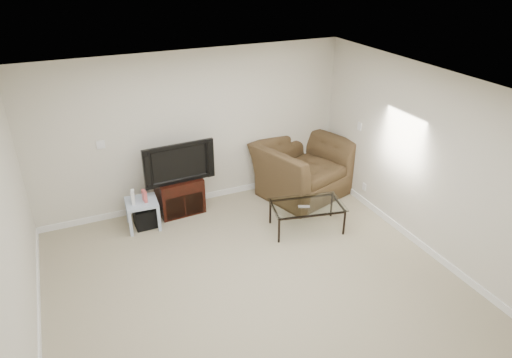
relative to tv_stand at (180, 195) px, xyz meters
name	(u,v)px	position (x,y,z in m)	size (l,w,h in m)	color
floor	(258,291)	(0.36, -2.28, -0.29)	(5.00, 5.00, 0.00)	tan
ceiling	(259,95)	(0.36, -2.28, 2.21)	(5.00, 5.00, 0.00)	white
wall_back	(193,131)	(0.36, 0.22, 0.96)	(5.00, 0.02, 2.50)	silver
wall_left	(11,259)	(-2.14, -2.28, 0.96)	(0.02, 5.00, 2.50)	silver
wall_right	(432,165)	(2.86, -2.28, 0.96)	(0.02, 5.00, 2.50)	silver
plate_back	(101,145)	(-1.04, 0.21, 0.96)	(0.12, 0.02, 0.12)	white
plate_right_switch	(359,126)	(2.84, -0.68, 0.96)	(0.02, 0.09, 0.13)	white
plate_right_outlet	(364,187)	(2.84, -0.98, 0.01)	(0.02, 0.08, 0.12)	white
tv_stand	(180,195)	(0.00, 0.00, 0.00)	(0.70, 0.48, 0.58)	black
dvd_player	(179,185)	(0.00, -0.04, 0.19)	(0.37, 0.26, 0.05)	black
television	(177,161)	(0.00, -0.03, 0.61)	(1.02, 0.20, 0.63)	black
side_table	(143,214)	(-0.64, -0.23, -0.07)	(0.46, 0.46, 0.44)	silver
subwoofer	(145,217)	(-0.61, -0.21, -0.13)	(0.32, 0.32, 0.32)	black
game_console	(133,197)	(-0.75, -0.24, 0.25)	(0.05, 0.15, 0.20)	white
game_case	(144,196)	(-0.58, -0.25, 0.24)	(0.05, 0.13, 0.17)	#CC4C4C
recliner	(303,159)	(2.09, -0.23, 0.33)	(1.43, 0.93, 1.25)	#4E3C1B
coffee_table	(307,217)	(1.60, -1.28, -0.08)	(1.07, 0.60, 0.42)	black
remote	(304,206)	(1.52, -1.32, 0.14)	(0.17, 0.05, 0.02)	#B2B2B7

